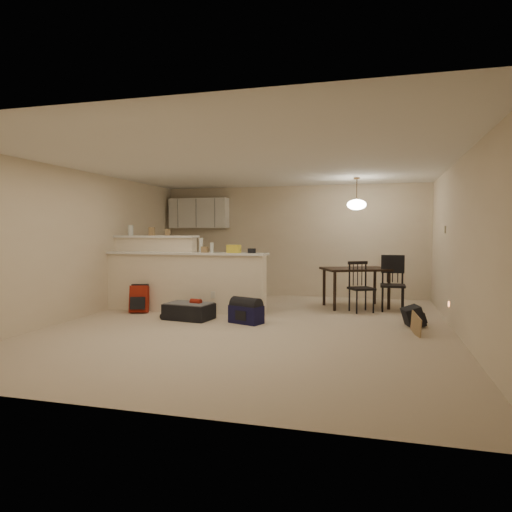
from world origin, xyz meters
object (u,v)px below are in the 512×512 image
(suitcase, at_px, (189,311))
(red_backpack, at_px, (139,299))
(dining_chair_far, at_px, (393,284))
(navy_duffel, at_px, (246,314))
(pendant_lamp, at_px, (357,204))
(black_daypack, at_px, (413,317))
(dining_table, at_px, (356,273))
(dining_chair_near, at_px, (361,287))

(suitcase, height_order, red_backpack, red_backpack)
(dining_chair_far, height_order, navy_duffel, dining_chair_far)
(pendant_lamp, relative_size, dining_chair_far, 0.62)
(red_backpack, height_order, black_daypack, red_backpack)
(navy_duffel, bearing_deg, dining_table, 72.08)
(dining_chair_near, bearing_deg, red_backpack, 167.26)
(pendant_lamp, distance_m, navy_duffel, 3.18)
(pendant_lamp, relative_size, black_daypack, 1.81)
(suitcase, xyz_separation_m, red_backpack, (-1.12, 0.35, 0.11))
(dining_table, relative_size, black_daypack, 4.24)
(black_daypack, bearing_deg, pendant_lamp, 17.17)
(pendant_lamp, xyz_separation_m, black_daypack, (0.95, -1.60, -1.84))
(dining_chair_far, bearing_deg, red_backpack, -163.28)
(dining_table, relative_size, pendant_lamp, 2.34)
(pendant_lamp, relative_size, red_backpack, 1.29)
(dining_chair_near, bearing_deg, pendant_lamp, 75.43)
(dining_table, xyz_separation_m, black_daypack, (0.95, -1.60, -0.52))
(pendant_lamp, relative_size, suitcase, 0.81)
(dining_table, bearing_deg, dining_chair_near, -99.87)
(suitcase, distance_m, red_backpack, 1.18)
(suitcase, bearing_deg, red_backpack, 170.68)
(dining_table, distance_m, dining_chair_far, 0.74)
(dining_chair_far, relative_size, navy_duffel, 1.93)
(dining_table, distance_m, black_daypack, 1.93)
(dining_chair_near, xyz_separation_m, red_backpack, (-3.88, -1.09, -0.22))
(pendant_lamp, bearing_deg, red_backpack, -156.87)
(suitcase, relative_size, red_backpack, 1.59)
(black_daypack, bearing_deg, suitcase, 82.28)
(dining_chair_far, height_order, suitcase, dining_chair_far)
(suitcase, relative_size, navy_duffel, 1.47)
(dining_chair_far, xyz_separation_m, navy_duffel, (-2.29, -1.77, -0.36))
(red_backpack, bearing_deg, dining_chair_far, 0.56)
(suitcase, bearing_deg, dining_table, 44.79)
(dining_table, xyz_separation_m, pendant_lamp, (0.00, 0.00, 1.32))
(pendant_lamp, bearing_deg, dining_chair_near, -76.18)
(black_daypack, bearing_deg, dining_table, 17.17)
(red_backpack, bearing_deg, dining_table, 6.77)
(dining_chair_far, bearing_deg, navy_duffel, -142.44)
(navy_duffel, bearing_deg, pendant_lamp, 72.08)
(dining_table, bearing_deg, suitcase, -167.05)
(suitcase, bearing_deg, pendant_lamp, 44.79)
(navy_duffel, relative_size, black_daypack, 1.53)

